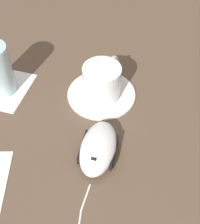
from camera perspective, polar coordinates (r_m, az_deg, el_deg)
The scene contains 5 objects.
ground_plane at distance 0.60m, azimuth -9.28°, elevation -3.28°, with size 3.00×3.00×0.00m, color brown.
saucer at distance 0.65m, azimuth 0.26°, elevation 3.42°, with size 0.14×0.14×0.01m, color white.
coffee_cup at distance 0.63m, azimuth 0.45°, elevation 5.90°, with size 0.10×0.08×0.06m.
computer_mouse at distance 0.55m, azimuth -0.32°, elevation -6.59°, with size 0.12×0.08×0.04m.
napkin_under_glass at distance 0.70m, azimuth -17.74°, elevation 4.25°, with size 0.12×0.12×0.00m, color white.
Camera 1 is at (-0.36, -0.12, 0.47)m, focal length 50.00 mm.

